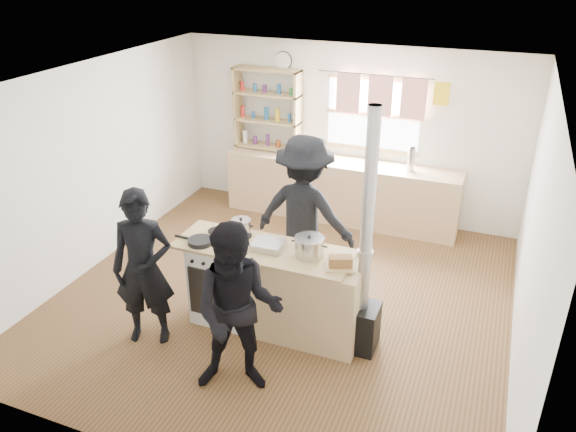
% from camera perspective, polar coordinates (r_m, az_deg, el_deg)
% --- Properties ---
extents(ground, '(5.00, 5.00, 0.01)m').
position_cam_1_polar(ground, '(6.61, -0.46, -8.15)').
color(ground, brown).
rests_on(ground, ground).
extents(back_counter, '(3.40, 0.55, 0.90)m').
position_cam_1_polar(back_counter, '(8.24, 5.34, 2.61)').
color(back_counter, tan).
rests_on(back_counter, ground).
extents(shelving_unit, '(1.00, 0.28, 1.20)m').
position_cam_1_polar(shelving_unit, '(8.39, -2.12, 10.81)').
color(shelving_unit, tan).
rests_on(shelving_unit, back_counter).
extents(thermos, '(0.10, 0.10, 0.33)m').
position_cam_1_polar(thermos, '(7.83, 12.40, 5.65)').
color(thermos, silver).
rests_on(thermos, back_counter).
extents(cooking_island, '(1.97, 0.64, 0.93)m').
position_cam_1_polar(cooking_island, '(5.88, -1.19, -7.44)').
color(cooking_island, white).
rests_on(cooking_island, ground).
extents(skillet_greens, '(0.27, 0.27, 0.05)m').
position_cam_1_polar(skillet_greens, '(5.81, -8.90, -2.54)').
color(skillet_greens, black).
rests_on(skillet_greens, cooking_island).
extents(roast_tray, '(0.32, 0.27, 0.07)m').
position_cam_1_polar(roast_tray, '(5.65, -2.02, -2.93)').
color(roast_tray, silver).
rests_on(roast_tray, cooking_island).
extents(stockpot_stove, '(0.21, 0.21, 0.18)m').
position_cam_1_polar(stockpot_stove, '(5.96, -4.79, -1.02)').
color(stockpot_stove, silver).
rests_on(stockpot_stove, cooking_island).
extents(stockpot_counter, '(0.30, 0.30, 0.22)m').
position_cam_1_polar(stockpot_counter, '(5.50, 2.17, -3.12)').
color(stockpot_counter, '#B3B3B5').
rests_on(stockpot_counter, cooking_island).
extents(bread_board, '(0.33, 0.29, 0.12)m').
position_cam_1_polar(bread_board, '(5.34, 5.35, -4.78)').
color(bread_board, tan).
rests_on(bread_board, cooking_island).
extents(flue_heater, '(0.35, 0.35, 2.50)m').
position_cam_1_polar(flue_heater, '(5.54, 7.58, -7.69)').
color(flue_heater, black).
rests_on(flue_heater, ground).
extents(person_near_left, '(0.70, 0.58, 1.65)m').
position_cam_1_polar(person_near_left, '(5.71, -14.50, -5.20)').
color(person_near_left, black).
rests_on(person_near_left, ground).
extents(person_near_right, '(0.97, 0.86, 1.66)m').
position_cam_1_polar(person_near_right, '(4.96, -5.13, -9.59)').
color(person_near_right, black).
rests_on(person_near_right, ground).
extents(person_far, '(1.23, 0.76, 1.85)m').
position_cam_1_polar(person_far, '(6.41, 1.69, 0.25)').
color(person_far, black).
rests_on(person_far, ground).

